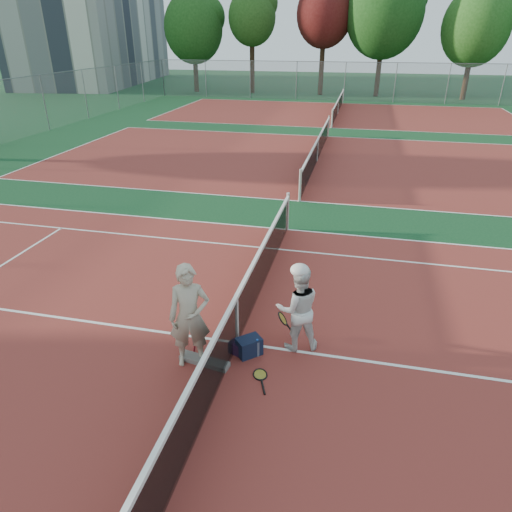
# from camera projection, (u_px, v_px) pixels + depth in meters

# --- Properties ---
(ground) EXTENTS (130.00, 130.00, 0.00)m
(ground) POSITION_uv_depth(u_px,v_px,m) (237.00, 343.00, 8.32)
(ground) COLOR #103B1D
(ground) RESTS_ON ground
(court_main) EXTENTS (23.77, 10.97, 0.01)m
(court_main) POSITION_uv_depth(u_px,v_px,m) (237.00, 343.00, 8.31)
(court_main) COLOR maroon
(court_main) RESTS_ON ground
(court_far_a) EXTENTS (23.77, 10.97, 0.01)m
(court_far_a) POSITION_uv_depth(u_px,v_px,m) (317.00, 161.00, 20.13)
(court_far_a) COLOR maroon
(court_far_a) RESTS_ON ground
(court_far_b) EXTENTS (23.77, 10.97, 0.01)m
(court_far_b) POSITION_uv_depth(u_px,v_px,m) (338.00, 114.00, 31.94)
(court_far_b) COLOR maroon
(court_far_b) RESTS_ON ground
(net_main) EXTENTS (0.10, 10.98, 1.02)m
(net_main) POSITION_uv_depth(u_px,v_px,m) (237.00, 320.00, 8.09)
(net_main) COLOR black
(net_main) RESTS_ON ground
(net_far_a) EXTENTS (0.10, 10.98, 1.02)m
(net_far_a) POSITION_uv_depth(u_px,v_px,m) (318.00, 150.00, 19.91)
(net_far_a) COLOR black
(net_far_a) RESTS_ON ground
(net_far_b) EXTENTS (0.10, 10.98, 1.02)m
(net_far_b) POSITION_uv_depth(u_px,v_px,m) (338.00, 106.00, 31.72)
(net_far_b) COLOR black
(net_far_b) RESTS_ON ground
(fence_back) EXTENTS (32.00, 0.06, 3.00)m
(fence_back) POSITION_uv_depth(u_px,v_px,m) (345.00, 82.00, 37.41)
(fence_back) COLOR slate
(fence_back) RESTS_ON ground
(apartment_block) EXTENTS (12.96, 23.18, 15.00)m
(apartment_block) POSITION_uv_depth(u_px,v_px,m) (92.00, 8.00, 49.17)
(apartment_block) COLOR beige
(apartment_block) RESTS_ON ground
(player_a) EXTENTS (0.79, 0.64, 1.85)m
(player_a) POSITION_uv_depth(u_px,v_px,m) (189.00, 316.00, 7.44)
(player_a) COLOR #B7A78D
(player_a) RESTS_ON ground
(player_b) EXTENTS (0.93, 0.83, 1.59)m
(player_b) POSITION_uv_depth(u_px,v_px,m) (298.00, 309.00, 7.89)
(player_b) COLOR silver
(player_b) RESTS_ON ground
(racket_red) EXTENTS (0.33, 0.30, 0.59)m
(racket_red) POSITION_uv_depth(u_px,v_px,m) (198.00, 339.00, 7.95)
(racket_red) COLOR maroon
(racket_red) RESTS_ON ground
(racket_black_held) EXTENTS (0.38, 0.30, 0.51)m
(racket_black_held) POSITION_uv_depth(u_px,v_px,m) (282.00, 325.00, 8.38)
(racket_black_held) COLOR black
(racket_black_held) RESTS_ON ground
(racket_spare) EXTENTS (0.47, 0.66, 0.03)m
(racket_spare) POSITION_uv_depth(u_px,v_px,m) (260.00, 374.00, 7.53)
(racket_spare) COLOR black
(racket_spare) RESTS_ON ground
(sports_bag_navy) EXTENTS (0.50, 0.49, 0.33)m
(sports_bag_navy) POSITION_uv_depth(u_px,v_px,m) (249.00, 346.00, 7.96)
(sports_bag_navy) COLOR black
(sports_bag_navy) RESTS_ON ground
(sports_bag_purple) EXTENTS (0.32, 0.27, 0.22)m
(sports_bag_purple) POSITION_uv_depth(u_px,v_px,m) (237.00, 348.00, 8.01)
(sports_bag_purple) COLOR black
(sports_bag_purple) RESTS_ON ground
(net_cover_canvas) EXTENTS (0.91, 0.35, 0.09)m
(net_cover_canvas) POSITION_uv_depth(u_px,v_px,m) (205.00, 361.00, 7.78)
(net_cover_canvas) COLOR #635E59
(net_cover_canvas) RESTS_ON ground
(water_bottle) EXTENTS (0.09, 0.09, 0.30)m
(water_bottle) POSITION_uv_depth(u_px,v_px,m) (257.00, 348.00, 7.93)
(water_bottle) COLOR #AEC1DC
(water_bottle) RESTS_ON ground
(tree_back_0) EXTENTS (5.34, 5.34, 8.57)m
(tree_back_0) POSITION_uv_depth(u_px,v_px,m) (193.00, 28.00, 41.68)
(tree_back_0) COLOR #382314
(tree_back_0) RESTS_ON ground
(tree_back_1) EXTENTS (4.22, 4.22, 8.79)m
(tree_back_1) POSITION_uv_depth(u_px,v_px,m) (252.00, 18.00, 40.42)
(tree_back_1) COLOR #382314
(tree_back_1) RESTS_ON ground
(tree_back_maroon) EXTENTS (4.83, 4.83, 9.36)m
(tree_back_maroon) POSITION_uv_depth(u_px,v_px,m) (325.00, 14.00, 38.98)
(tree_back_maroon) COLOR #382314
(tree_back_maroon) RESTS_ON ground
(tree_back_3) EXTENTS (6.43, 6.43, 10.38)m
(tree_back_3) POSITION_uv_depth(u_px,v_px,m) (385.00, 12.00, 37.86)
(tree_back_3) COLOR #382314
(tree_back_3) RESTS_ON ground
(tree_back_4) EXTENTS (5.29, 5.29, 8.60)m
(tree_back_4) POSITION_uv_depth(u_px,v_px,m) (476.00, 27.00, 36.35)
(tree_back_4) COLOR #382314
(tree_back_4) RESTS_ON ground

